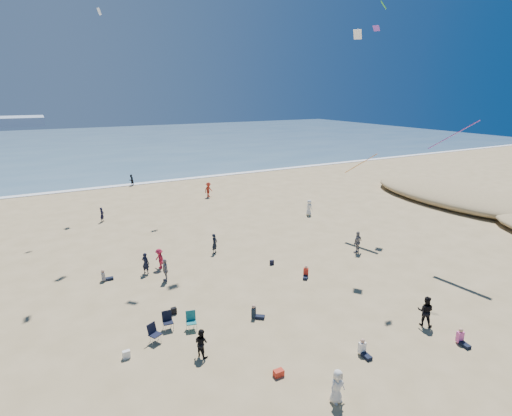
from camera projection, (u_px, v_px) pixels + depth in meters
ground at (308, 414)px, 15.86m from camera, size 220.00×220.00×0.00m
ocean at (77, 145)px, 96.05m from camera, size 220.00×100.00×0.06m
surf_line at (113, 186)px, 53.84m from camera, size 220.00×1.20×0.08m
standing_flyers at (231, 233)px, 33.66m from camera, size 19.80×45.23×1.81m
seated_group at (285, 303)px, 23.31m from camera, size 15.68×16.70×0.84m
chair_cluster at (172, 325)px, 20.98m from camera, size 2.77×1.53×1.00m
white_tote at (126, 354)px, 19.12m from camera, size 0.35×0.20×0.40m
black_backpack at (174, 311)px, 22.96m from camera, size 0.30×0.22×0.38m
cooler at (279, 373)px, 17.93m from camera, size 0.45×0.30×0.30m
navy_bag at (272, 262)px, 29.52m from camera, size 0.28×0.18×0.34m
kites_aloft at (324, 58)px, 27.96m from camera, size 39.89×40.18×27.67m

